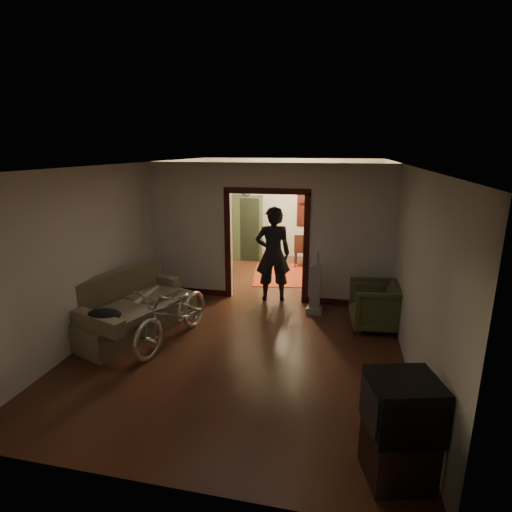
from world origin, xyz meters
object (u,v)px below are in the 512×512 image
(sofa, at_px, (133,303))
(person, at_px, (273,254))
(bicycle, at_px, (173,313))
(locker, at_px, (246,228))
(armchair, at_px, (377,306))
(desk, at_px, (327,249))

(sofa, relative_size, person, 1.12)
(bicycle, relative_size, locker, 1.08)
(armchair, xyz_separation_m, person, (-2.01, 0.94, 0.57))
(sofa, distance_m, bicycle, 0.89)
(bicycle, height_order, desk, bicycle)
(bicycle, bearing_deg, armchair, 32.37)
(person, relative_size, locker, 1.10)
(person, height_order, locker, person)
(bicycle, bearing_deg, person, 71.76)
(armchair, relative_size, desk, 0.83)
(bicycle, xyz_separation_m, desk, (2.23, 5.22, -0.11))
(sofa, bearing_deg, desk, 77.80)
(person, xyz_separation_m, locker, (-1.30, 3.02, -0.09))
(sofa, height_order, armchair, sofa)
(armchair, height_order, person, person)
(person, bearing_deg, armchair, 140.33)
(person, relative_size, desk, 1.82)
(bicycle, distance_m, person, 2.58)
(armchair, bearing_deg, desk, -171.07)
(sofa, bearing_deg, person, 62.64)
(sofa, distance_m, locker, 5.05)
(armchair, height_order, desk, armchair)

